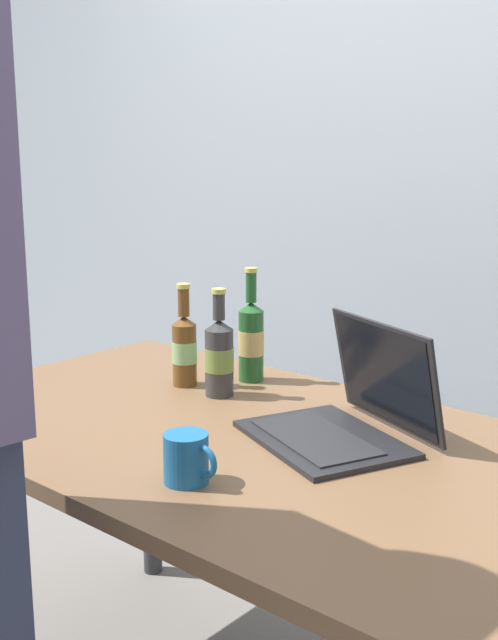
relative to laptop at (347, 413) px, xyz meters
The scene contains 7 objects.
desk 0.26m from the laptop, 148.50° to the right, with size 1.59×0.89×0.77m.
laptop is the anchor object (origin of this frame).
beer_bottle_green 0.48m from the laptop, 155.59° to the left, with size 0.07×0.07×0.30m.
beer_bottle_amber 0.54m from the laptop, behind, with size 0.06×0.06×0.27m.
beer_bottle_brown 0.41m from the laptop, behind, with size 0.07×0.07×0.27m.
coffee_mug 0.39m from the laptop, 103.61° to the right, with size 0.12×0.08×0.09m.
back_wall 0.96m from the laptop, 103.12° to the left, with size 6.00×0.10×2.60m, color #99A3AD.
Camera 1 is at (1.04, -1.20, 1.36)m, focal length 43.42 mm.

